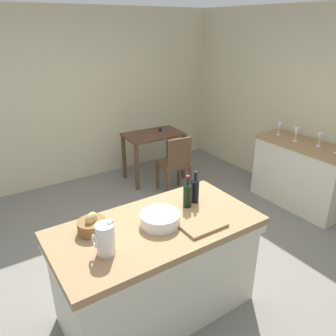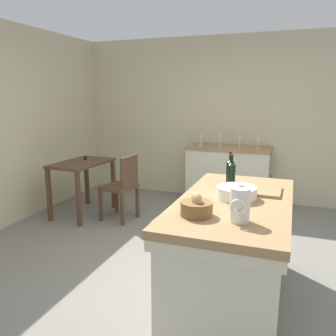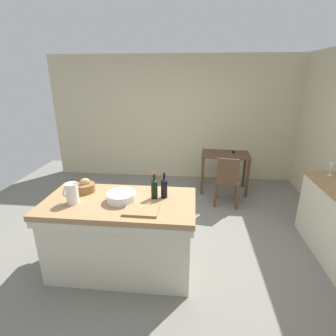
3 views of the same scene
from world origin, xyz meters
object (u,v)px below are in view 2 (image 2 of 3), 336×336
object	(u,v)px
pitcher	(240,204)
wash_bowl	(237,193)
island_table	(233,247)
wine_bottle_amber	(231,174)
wine_glass_left	(240,139)
wine_glass_right	(201,138)
side_cabinet	(228,175)
writing_desk	(82,171)
wine_glass_middle	(220,138)
cutting_board	(267,191)
wine_bottle_dark	(230,171)
wooden_chair	(122,185)
bread_basket	(196,207)
wine_glass_far_left	(258,141)

from	to	relation	value
pitcher	wash_bowl	xyz separation A→B (m)	(0.50, 0.10, -0.07)
island_table	wine_bottle_amber	size ratio (longest dim) A/B	5.63
wine_glass_left	island_table	bearing A→B (deg)	-172.18
wine_glass_right	wine_bottle_amber	bearing A→B (deg)	-158.89
side_cabinet	pitcher	world-z (taller)	pitcher
writing_desk	wine_glass_right	xyz separation A→B (m)	(1.22, -1.40, 0.38)
side_cabinet	wine_glass_middle	distance (m)	0.60
writing_desk	cutting_board	xyz separation A→B (m)	(-1.12, -2.59, 0.26)
wine_glass_right	wine_bottle_dark	bearing A→B (deg)	-158.62
writing_desk	wine_glass_left	size ratio (longest dim) A/B	5.30
pitcher	wine_glass_left	distance (m)	3.18
wine_glass_left	wine_glass_right	distance (m)	0.60
writing_desk	pitcher	distance (m)	3.14
wooden_chair	bread_basket	size ratio (longest dim) A/B	4.06
wash_bowl	wine_glass_far_left	xyz separation A→B (m)	(2.59, 0.10, 0.08)
wash_bowl	wine_bottle_amber	xyz separation A→B (m)	(0.34, 0.11, 0.07)
writing_desk	wine_bottle_dark	xyz separation A→B (m)	(-0.93, -2.25, 0.36)
side_cabinet	bread_basket	bearing A→B (deg)	-173.80
wine_bottle_amber	wooden_chair	bearing A→B (deg)	58.13
wooden_chair	pitcher	bearing A→B (deg)	-135.44
island_table	wine_bottle_dark	bearing A→B (deg)	14.85
side_cabinet	bread_basket	xyz separation A→B (m)	(-3.08, -0.33, 0.49)
wine_glass_middle	wine_glass_right	size ratio (longest dim) A/B	1.09
wine_glass_far_left	wine_glass_left	world-z (taller)	wine_glass_left
wine_glass_middle	wine_glass_left	bearing A→B (deg)	-73.45
wooden_chair	wash_bowl	distance (m)	2.25
cutting_board	wine_bottle_dark	world-z (taller)	wine_bottle_dark
bread_basket	wine_glass_far_left	world-z (taller)	wine_glass_far_left
wine_bottle_dark	wine_glass_left	size ratio (longest dim) A/B	1.69
side_cabinet	wooden_chair	size ratio (longest dim) A/B	1.43
island_table	wine_bottle_amber	bearing A→B (deg)	14.66
wooden_chair	bread_basket	world-z (taller)	bread_basket
writing_desk	island_table	bearing A→B (deg)	-120.76
wine_glass_right	writing_desk	bearing A→B (deg)	131.01
island_table	writing_desk	xyz separation A→B (m)	(1.41, 2.37, 0.16)
side_cabinet	wine_bottle_amber	size ratio (longest dim) A/B	4.37
island_table	wash_bowl	xyz separation A→B (m)	(0.03, -0.01, 0.45)
island_table	cutting_board	xyz separation A→B (m)	(0.29, -0.22, 0.42)
cutting_board	wine_bottle_dark	bearing A→B (deg)	61.29
side_cabinet	pitcher	xyz separation A→B (m)	(-3.10, -0.63, 0.54)
island_table	wooden_chair	xyz separation A→B (m)	(1.39, 1.73, 0.01)
wooden_chair	wine_bottle_dark	xyz separation A→B (m)	(-0.91, -1.60, 0.51)
pitcher	bread_basket	bearing A→B (deg)	86.82
bread_basket	wine_glass_right	distance (m)	3.19
island_table	wine_glass_middle	bearing A→B (deg)	14.23
side_cabinet	wine_glass_right	bearing A→B (deg)	88.67
side_cabinet	wooden_chair	bearing A→B (deg)	135.59
side_cabinet	wash_bowl	world-z (taller)	wash_bowl
island_table	wine_glass_right	distance (m)	2.86
wash_bowl	wine_bottle_dark	world-z (taller)	wine_bottle_dark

